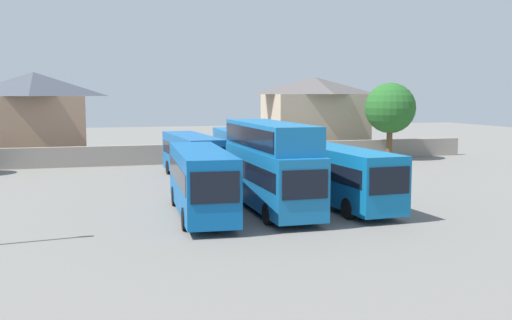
% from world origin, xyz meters
% --- Properties ---
extents(ground, '(140.00, 140.00, 0.00)m').
position_xyz_m(ground, '(0.00, 18.00, 0.00)').
color(ground, slate).
extents(depot_boundary_wall, '(56.00, 0.50, 1.80)m').
position_xyz_m(depot_boundary_wall, '(0.00, 23.77, 0.90)').
color(depot_boundary_wall, gray).
rests_on(depot_boundary_wall, ground).
extents(bus_1, '(3.17, 10.67, 3.52)m').
position_xyz_m(bus_1, '(-3.95, -0.28, 2.00)').
color(bus_1, '#0A559E').
rests_on(bus_1, ground).
extents(bus_2, '(2.66, 10.76, 4.86)m').
position_xyz_m(bus_2, '(-0.02, 0.09, 2.74)').
color(bus_2, '#1464A1').
rests_on(bus_2, ground).
extents(bus_3, '(3.04, 10.68, 3.36)m').
position_xyz_m(bus_3, '(4.16, 0.15, 1.92)').
color(bus_3, '#0E65A1').
rests_on(bus_3, ground).
extents(bus_4, '(2.97, 11.04, 3.33)m').
position_xyz_m(bus_4, '(-2.07, 13.47, 1.91)').
color(bus_4, '#15599F').
rests_on(bus_4, ground).
extents(bus_5, '(2.93, 11.65, 3.55)m').
position_xyz_m(bus_5, '(1.81, 13.71, 2.02)').
color(bus_5, '#1563A5').
rests_on(bus_5, ground).
extents(house_terrace_left, '(9.97, 8.37, 8.52)m').
position_xyz_m(house_terrace_left, '(-14.37, 30.92, 4.35)').
color(house_terrace_left, '#9E7A60').
rests_on(house_terrace_left, ground).
extents(house_terrace_centre, '(10.67, 7.49, 8.23)m').
position_xyz_m(house_terrace_centre, '(14.34, 29.92, 4.19)').
color(house_terrace_centre, tan).
rests_on(house_terrace_centre, ground).
extents(tree_behind_wall, '(4.93, 4.93, 7.52)m').
position_xyz_m(tree_behind_wall, '(19.01, 21.77, 5.03)').
color(tree_behind_wall, brown).
rests_on(tree_behind_wall, ground).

